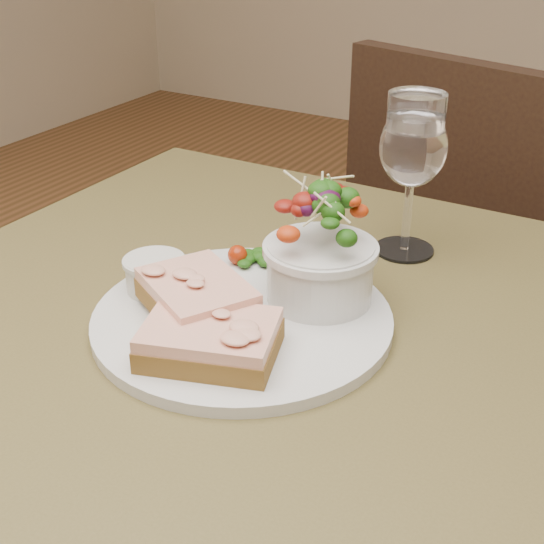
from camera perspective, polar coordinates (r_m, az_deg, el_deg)
The scene contains 9 objects.
cafe_table at distance 0.81m, azimuth -1.05°, elevation -9.98°, with size 0.80×0.80×0.75m.
chair_far at distance 1.58m, azimuth 15.34°, elevation -6.01°, with size 0.52×0.52×0.90m.
dinner_plate at distance 0.75m, azimuth -2.25°, elevation -3.56°, with size 0.30×0.30×0.01m, color silver.
sandwich_front at distance 0.68m, azimuth -4.68°, elevation -5.10°, with size 0.14×0.12×0.03m.
sandwich_back at distance 0.74m, azimuth -5.67°, elevation -1.78°, with size 0.14×0.13×0.03m.
ramekin at distance 0.79m, azimuth -8.82°, elevation -0.05°, with size 0.06×0.06×0.04m.
salad_bowl at distance 0.75m, azimuth 3.69°, elevation 1.95°, with size 0.11×0.11×0.13m.
garnish at distance 0.84m, azimuth -1.82°, elevation 1.13°, with size 0.05×0.04×0.02m.
wine_glass at distance 0.87m, azimuth 10.57°, elevation 8.89°, with size 0.08×0.08×0.18m.
Camera 1 is at (0.34, -0.55, 1.15)m, focal length 50.00 mm.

